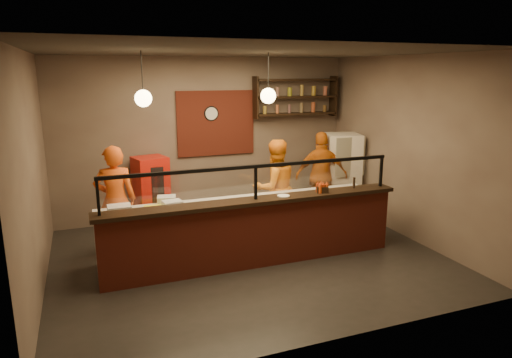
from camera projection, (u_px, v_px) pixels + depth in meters
name	position (u px, v px, depth m)	size (l,w,h in m)	color
floor	(249.00, 258.00, 7.33)	(6.00, 6.00, 0.00)	black
ceiling	(248.00, 52.00, 6.59)	(6.00, 6.00, 0.00)	#3B352E
wall_back	(206.00, 138.00, 9.23)	(6.00, 6.00, 0.00)	#746355
wall_left	(32.00, 176.00, 5.92)	(5.00, 5.00, 0.00)	#746355
wall_right	(409.00, 149.00, 8.00)	(5.00, 5.00, 0.00)	#746355
wall_front	(332.00, 203.00, 4.69)	(6.00, 6.00, 0.00)	#746355
brick_patch	(216.00, 123.00, 9.21)	(1.60, 0.04, 1.30)	maroon
service_counter	(256.00, 234.00, 6.94)	(4.60, 0.25, 1.00)	maroon
counter_ledge	(256.00, 201.00, 6.82)	(4.70, 0.37, 0.06)	black
worktop_cabinet	(245.00, 229.00, 7.41)	(4.60, 0.75, 0.85)	gray
worktop	(245.00, 202.00, 7.31)	(4.60, 0.75, 0.05)	beige
sneeze_guard	(256.00, 179.00, 6.74)	(4.50, 0.05, 0.52)	white
wall_shelving	(296.00, 97.00, 9.55)	(1.84, 0.28, 0.85)	black
wall_clock	(211.00, 113.00, 9.12)	(0.30, 0.30, 0.04)	black
pendant_left	(143.00, 98.00, 6.40)	(0.24, 0.24, 0.77)	black
pendant_right	(268.00, 96.00, 7.06)	(0.24, 0.24, 0.77)	black
cook_left	(115.00, 200.00, 7.34)	(0.65, 0.43, 1.79)	#E55315
cook_mid	(275.00, 188.00, 8.21)	(0.85, 0.66, 1.75)	orange
cook_right	(321.00, 176.00, 9.09)	(1.04, 0.43, 1.77)	#C55E12
fridge	(341.00, 174.00, 9.45)	(0.70, 0.65, 1.68)	silver
red_cooler	(151.00, 192.00, 8.71)	(0.58, 0.53, 1.35)	red
pizza_dough	(305.00, 196.00, 7.57)	(0.45, 0.45, 0.01)	white
prep_tub_a	(119.00, 211.00, 6.50)	(0.32, 0.26, 0.16)	white
prep_tub_b	(167.00, 201.00, 7.06)	(0.28, 0.22, 0.14)	silver
prep_tub_c	(172.00, 205.00, 6.82)	(0.27, 0.22, 0.14)	silver
rolling_pin	(157.00, 206.00, 6.87)	(0.07, 0.07, 0.40)	yellow
condiment_caddy	(322.00, 189.00, 7.18)	(0.18, 0.14, 0.10)	black
pepper_mill	(354.00, 183.00, 7.44)	(0.04, 0.04, 0.18)	black
small_plate	(283.00, 196.00, 6.97)	(0.19, 0.19, 0.01)	silver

